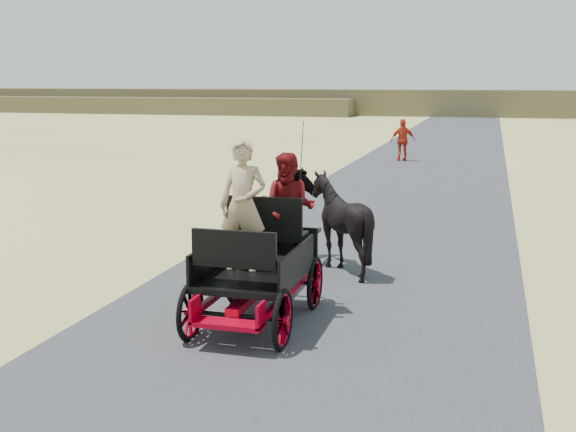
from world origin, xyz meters
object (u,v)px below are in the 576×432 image
(horse_right, at_px, (340,223))
(horse_left, at_px, (280,220))
(carriage, at_px, (257,297))
(pedestrian, at_px, (403,140))

(horse_right, bearing_deg, horse_left, 0.00)
(carriage, distance_m, horse_left, 3.09)
(pedestrian, bearing_deg, horse_right, 73.06)
(carriage, distance_m, horse_right, 3.09)
(horse_right, height_order, pedestrian, pedestrian)
(pedestrian, bearing_deg, horse_left, 69.53)
(horse_left, relative_size, horse_right, 1.18)
(carriage, xyz_separation_m, pedestrian, (-0.49, 20.81, 0.50))
(horse_left, bearing_deg, carriage, 100.39)
(horse_right, xyz_separation_m, pedestrian, (-1.04, 17.81, 0.01))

